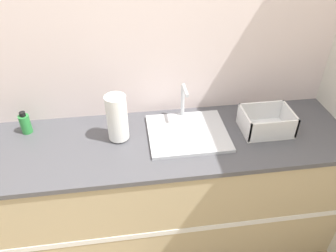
# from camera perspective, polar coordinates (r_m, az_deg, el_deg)

# --- Properties ---
(wall_back) EXTENTS (4.79, 0.06, 2.60)m
(wall_back) POSITION_cam_1_polar(r_m,az_deg,el_deg) (2.02, -4.00, 12.74)
(wall_back) COLOR silver
(wall_back) RESTS_ON ground_plane
(counter_cabinet) EXTENTS (2.41, 0.65, 0.89)m
(counter_cabinet) POSITION_cam_1_polar(r_m,az_deg,el_deg) (2.24, -2.33, -11.45)
(counter_cabinet) COLOR tan
(counter_cabinet) RESTS_ON ground_plane
(sink) EXTENTS (0.47, 0.41, 0.25)m
(sink) POSITION_cam_1_polar(r_m,az_deg,el_deg) (1.98, 3.41, -0.92)
(sink) COLOR silver
(sink) RESTS_ON counter_cabinet
(paper_towel_roll) EXTENTS (0.12, 0.12, 0.29)m
(paper_towel_roll) POSITION_cam_1_polar(r_m,az_deg,el_deg) (1.89, -8.85, 1.38)
(paper_towel_roll) COLOR #4C4C51
(paper_towel_roll) RESTS_ON counter_cabinet
(dish_rack) EXTENTS (0.30, 0.23, 0.13)m
(dish_rack) POSITION_cam_1_polar(r_m,az_deg,el_deg) (2.08, 16.69, 0.47)
(dish_rack) COLOR white
(dish_rack) RESTS_ON counter_cabinet
(bottle_green) EXTENTS (0.06, 0.06, 0.14)m
(bottle_green) POSITION_cam_1_polar(r_m,az_deg,el_deg) (2.14, -23.60, 0.41)
(bottle_green) COLOR #2D8C3D
(bottle_green) RESTS_ON counter_cabinet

